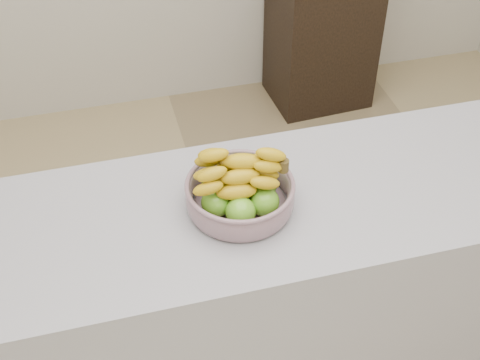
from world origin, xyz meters
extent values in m
cube|color=#98979F|center=(0.00, 0.08, 0.45)|extent=(2.00, 0.60, 0.90)
cube|color=black|center=(0.83, 1.78, 0.46)|extent=(0.54, 0.44, 0.93)
cylinder|color=#8B96A7|center=(-0.08, 0.08, 0.91)|extent=(0.26, 0.26, 0.01)
torus|color=#8B96A7|center=(-0.08, 0.08, 0.98)|extent=(0.30, 0.30, 0.01)
sphere|color=#46971A|center=(-0.10, 0.00, 0.95)|extent=(0.08, 0.08, 0.08)
sphere|color=#46971A|center=(-0.02, 0.03, 0.95)|extent=(0.08, 0.08, 0.08)
sphere|color=#46971A|center=(-0.01, 0.10, 0.95)|extent=(0.08, 0.08, 0.08)
sphere|color=#46971A|center=(-0.06, 0.15, 0.95)|extent=(0.08, 0.08, 0.08)
sphere|color=#46971A|center=(-0.13, 0.13, 0.95)|extent=(0.08, 0.08, 0.08)
sphere|color=#46971A|center=(-0.15, 0.06, 0.95)|extent=(0.08, 0.08, 0.08)
ellipsoid|color=gold|center=(-0.10, 0.03, 1.00)|extent=(0.20, 0.07, 0.04)
ellipsoid|color=gold|center=(-0.09, 0.08, 1.00)|extent=(0.20, 0.09, 0.04)
ellipsoid|color=gold|center=(-0.08, 0.13, 1.00)|extent=(0.19, 0.11, 0.04)
ellipsoid|color=gold|center=(-0.09, 0.05, 1.04)|extent=(0.19, 0.05, 0.04)
ellipsoid|color=gold|center=(-0.07, 0.10, 1.04)|extent=(0.19, 0.12, 0.04)
ellipsoid|color=gold|center=(-0.07, 0.08, 1.07)|extent=(0.20, 0.09, 0.04)
cylinder|color=#453716|center=(0.03, 0.05, 1.05)|extent=(0.03, 0.03, 0.03)
camera|label=1|loc=(-0.43, -1.23, 2.20)|focal=50.00mm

